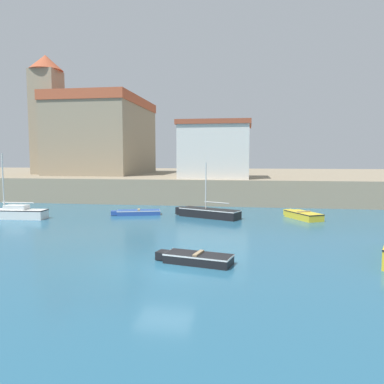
% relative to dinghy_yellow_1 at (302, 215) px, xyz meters
% --- Properties ---
extents(ground_plane, '(200.00, 200.00, 0.00)m').
position_rel_dinghy_yellow_1_xyz_m(ground_plane, '(-7.90, -14.28, -0.30)').
color(ground_plane, '#28607F').
extents(quay_seawall, '(120.00, 40.00, 2.61)m').
position_rel_dinghy_yellow_1_xyz_m(quay_seawall, '(-7.90, 26.40, 1.00)').
color(quay_seawall, gray).
rests_on(quay_seawall, ground).
extents(dinghy_yellow_1, '(2.79, 3.88, 0.63)m').
position_rel_dinghy_yellow_1_xyz_m(dinghy_yellow_1, '(0.00, 0.00, 0.00)').
color(dinghy_yellow_1, yellow).
rests_on(dinghy_yellow_1, ground).
extents(dinghy_blue_3, '(4.19, 2.12, 0.49)m').
position_rel_dinghy_yellow_1_xyz_m(dinghy_blue_3, '(-13.50, 0.04, -0.08)').
color(dinghy_blue_3, '#284C9E').
rests_on(dinghy_blue_3, ground).
extents(sailboat_white_4, '(6.48, 1.52, 5.15)m').
position_rel_dinghy_yellow_1_xyz_m(sailboat_white_4, '(-23.04, -3.32, 0.15)').
color(sailboat_white_4, white).
rests_on(sailboat_white_4, ground).
extents(sailboat_black_5, '(5.60, 3.39, 4.41)m').
position_rel_dinghy_yellow_1_xyz_m(sailboat_black_5, '(-7.45, -0.42, 0.09)').
color(sailboat_black_5, black).
rests_on(sailboat_black_5, ground).
extents(dinghy_black_6, '(3.71, 1.86, 0.53)m').
position_rel_dinghy_yellow_1_xyz_m(dinghy_black_6, '(-6.58, -13.63, -0.06)').
color(dinghy_black_6, black).
rests_on(dinghy_black_6, ground).
extents(church, '(14.59, 15.58, 15.63)m').
position_rel_dinghy_yellow_1_xyz_m(church, '(-24.65, 18.83, 7.79)').
color(church, gray).
rests_on(church, quay_seawall).
extents(harbor_shed_near_wharf, '(7.71, 6.92, 6.08)m').
position_rel_dinghy_yellow_1_xyz_m(harbor_shed_near_wharf, '(-7.90, 10.74, 5.38)').
color(harbor_shed_near_wharf, silver).
rests_on(harbor_shed_near_wharf, quay_seawall).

